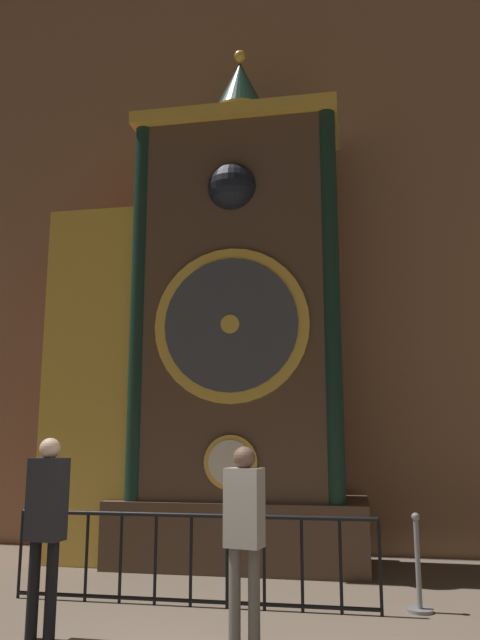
# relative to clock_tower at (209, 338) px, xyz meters

# --- Properties ---
(cathedral_back_wall) EXTENTS (24.00, 0.32, 15.20)m
(cathedral_back_wall) POSITION_rel_clock_tower_xyz_m (0.88, 1.24, 4.22)
(cathedral_back_wall) COLOR #936B4C
(cathedral_back_wall) RESTS_ON ground_plane
(clock_tower) EXTENTS (4.88, 1.82, 8.33)m
(clock_tower) POSITION_rel_clock_tower_xyz_m (0.00, 0.00, 0.00)
(clock_tower) COLOR brown
(clock_tower) RESTS_ON ground_plane
(railing_fence) EXTENTS (4.18, 0.05, 0.99)m
(railing_fence) POSITION_rel_clock_tower_xyz_m (0.36, -2.30, -2.83)
(railing_fence) COLOR black
(railing_fence) RESTS_ON ground_plane
(visitor_near) EXTENTS (0.36, 0.26, 1.83)m
(visitor_near) POSITION_rel_clock_tower_xyz_m (-0.71, -3.67, -2.27)
(visitor_near) COLOR black
(visitor_near) RESTS_ON ground_plane
(visitor_far) EXTENTS (0.38, 0.29, 1.75)m
(visitor_far) POSITION_rel_clock_tower_xyz_m (1.17, -3.47, -2.32)
(visitor_far) COLOR #58554F
(visitor_far) RESTS_ON ground_plane
(stanchion_post) EXTENTS (0.28, 0.28, 1.03)m
(stanchion_post) POSITION_rel_clock_tower_xyz_m (2.84, -2.07, -3.04)
(stanchion_post) COLOR gray
(stanchion_post) RESTS_ON ground_plane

